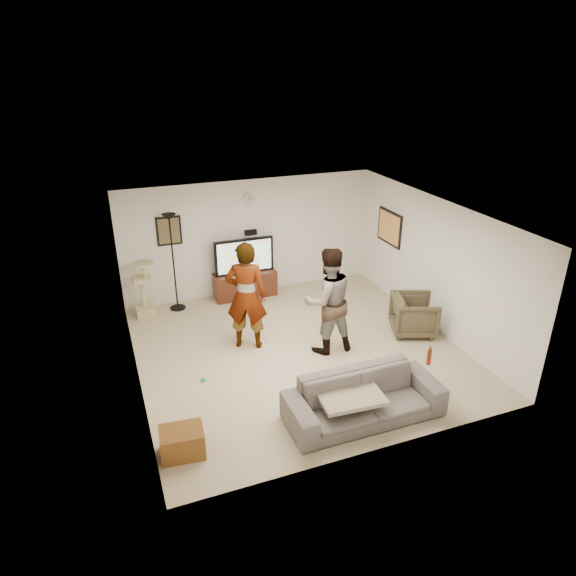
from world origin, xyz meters
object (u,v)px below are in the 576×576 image
object	(u,v)px
beer_bottle	(429,357)
side_table	(182,442)
floor_lamp	(173,263)
person_right	(328,301)
cat_tree	(143,289)
tv_stand	(245,284)
tv	(244,256)
armchair	(414,315)
person_left	(246,296)
sofa	(364,398)

from	to	relation	value
beer_bottle	side_table	xyz separation A→B (m)	(-3.63, 0.18, -0.60)
floor_lamp	side_table	world-z (taller)	floor_lamp
person_right	beer_bottle	distance (m)	2.07
cat_tree	person_right	world-z (taller)	person_right
tv_stand	side_table	distance (m)	4.91
beer_bottle	tv	bearing A→B (deg)	107.59
floor_lamp	person_right	xyz separation A→B (m)	(2.20, -2.60, -0.05)
person_right	tv_stand	bearing A→B (deg)	-75.58
beer_bottle	armchair	bearing A→B (deg)	60.88
cat_tree	side_table	world-z (taller)	cat_tree
person_left	sofa	distance (m)	2.81
tv	person_left	bearing A→B (deg)	-105.46
tv_stand	sofa	bearing A→B (deg)	-84.94
tv_stand	tv	distance (m)	0.66
cat_tree	tv	bearing A→B (deg)	3.71
floor_lamp	sofa	size ratio (longest dim) A/B	0.89
person_left	sofa	world-z (taller)	person_left
person_left	cat_tree	bearing A→B (deg)	-24.94
tv_stand	floor_lamp	xyz separation A→B (m)	(-1.49, -0.06, 0.73)
cat_tree	tv_stand	bearing A→B (deg)	3.71
tv	side_table	bearing A→B (deg)	-116.35
tv	side_table	size ratio (longest dim) A/B	2.25
tv_stand	cat_tree	bearing A→B (deg)	-176.29
armchair	sofa	bearing A→B (deg)	153.40
beer_bottle	side_table	distance (m)	3.69
person_left	side_table	bearing A→B (deg)	80.56
tv_stand	tv	xyz separation A→B (m)	(0.00, 0.00, 0.66)
tv_stand	beer_bottle	world-z (taller)	beer_bottle
cat_tree	beer_bottle	distance (m)	5.73
tv	person_right	xyz separation A→B (m)	(0.71, -2.66, 0.02)
person_left	armchair	bearing A→B (deg)	-167.33
armchair	person_left	bearing A→B (deg)	99.19
tv	person_right	size ratio (longest dim) A/B	0.66
floor_lamp	armchair	bearing A→B (deg)	-33.30
person_right	armchair	xyz separation A→B (m)	(1.80, -0.03, -0.60)
tv_stand	tv	bearing A→B (deg)	0.00
person_left	armchair	xyz separation A→B (m)	(3.07, -0.66, -0.62)
person_right	sofa	size ratio (longest dim) A/B	0.85
tv	cat_tree	size ratio (longest dim) A/B	1.09
tv_stand	tv	size ratio (longest dim) A/B	1.05
tv_stand	person_right	distance (m)	2.84
floor_lamp	cat_tree	size ratio (longest dim) A/B	1.74
person_left	person_right	distance (m)	1.42
cat_tree	armchair	distance (m)	5.32
person_left	sofa	bearing A→B (deg)	135.58
tv_stand	sofa	size ratio (longest dim) A/B	0.59
person_left	person_right	size ratio (longest dim) A/B	1.03
person_right	side_table	world-z (taller)	person_right
tv	beer_bottle	world-z (taller)	tv
tv_stand	person_right	world-z (taller)	person_right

